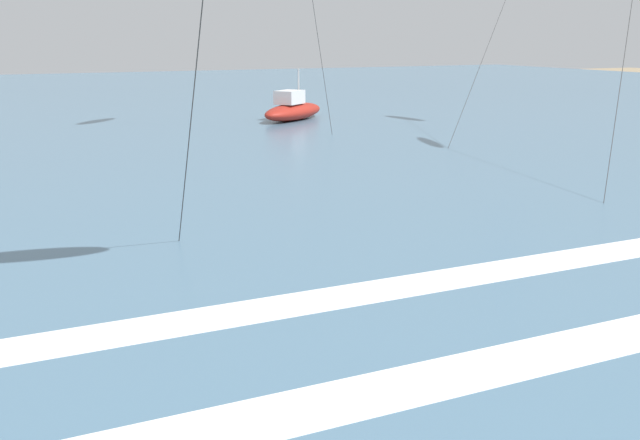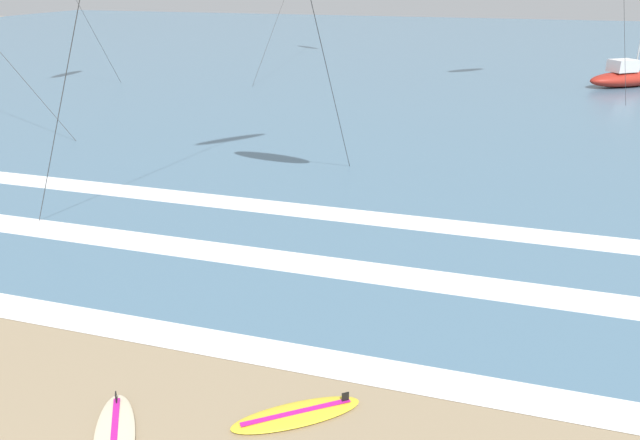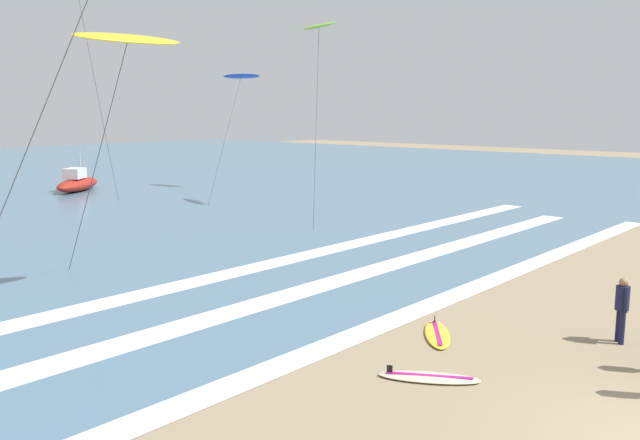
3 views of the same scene
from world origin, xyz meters
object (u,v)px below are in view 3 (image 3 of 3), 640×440
Objects in this scene: kite_yellow_mid_center at (128,40)px; kite_blue_far_right at (241,77)px; offshore_boat at (77,183)px; surfboard_foreground_flat at (429,377)px; kite_lime_distant_high at (319,27)px; surfboard_right_spare at (437,334)px; surfer_right_near at (622,304)px.

kite_yellow_mid_center is 27.71m from kite_blue_far_right.
kite_blue_far_right is 1.55× the size of offshore_boat.
kite_lime_distant_high is (17.13, 18.32, 9.99)m from surfboard_foreground_flat.
surfboard_right_spare is at bearing -104.83° from offshore_boat.
kite_blue_far_right is at bearing 63.38° from surfer_right_near.
surfboard_right_spare is at bearing -71.26° from kite_yellow_mid_center.
surfboard_foreground_flat is 0.26× the size of kite_blue_far_right.
surfboard_right_spare is 24.63m from kite_lime_distant_high.
kite_yellow_mid_center is at bearing 108.74° from surfboard_right_spare.
kite_yellow_mid_center is (-5.37, 12.02, 6.48)m from surfer_right_near.
surfboard_foreground_flat is 35.58m from kite_blue_far_right.
surfboard_right_spare is 11.64m from kite_yellow_mid_center.
kite_blue_far_right reaches higher than surfboard_foreground_flat.
kite_lime_distant_high is (17.61, 8.52, 2.60)m from kite_yellow_mid_center.
offshore_boat is (6.55, 37.64, -0.40)m from surfer_right_near.
kite_yellow_mid_center reaches higher than surfer_right_near.
kite_blue_far_right is (15.28, 30.49, 6.80)m from surfer_right_near.
kite_lime_distant_high is 2.00× the size of offshore_boat.
kite_lime_distant_high reaches higher than kite_yellow_mid_center.
surfboard_foreground_flat is at bearing -151.81° from surfboard_right_spare.
kite_yellow_mid_center is at bearing -138.19° from kite_blue_far_right.
offshore_boat is (11.44, 35.42, 0.51)m from surfboard_foreground_flat.
surfboard_foreground_flat is 27.00m from kite_lime_distant_high.
kite_blue_far_right is 10.65m from kite_lime_distant_high.
offshore_boat is at bearing 75.17° from surfboard_right_spare.
offshore_boat is at bearing 140.70° from kite_blue_far_right.
kite_blue_far_right reaches higher than offshore_boat.
surfer_right_near reaches higher than surfboard_right_spare.
surfboard_right_spare is 0.40× the size of offshore_boat.
surfboard_foreground_flat is 0.41× the size of offshore_boat.
kite_blue_far_right reaches higher than surfboard_right_spare.
offshore_boat is (-5.69, 17.10, -9.49)m from kite_lime_distant_high.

